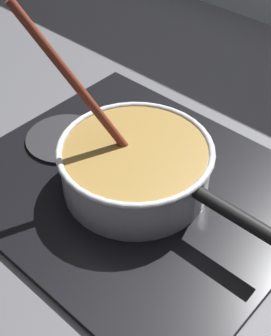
{
  "coord_description": "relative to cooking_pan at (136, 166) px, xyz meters",
  "views": [
    {
      "loc": [
        0.42,
        -0.35,
        0.6
      ],
      "look_at": [
        0.03,
        0.08,
        0.05
      ],
      "focal_mm": 51.31,
      "sensor_mm": 36.0,
      "label": 1
    }
  ],
  "objects": [
    {
      "name": "burner_ring",
      "position": [
        -0.0,
        0.0,
        -0.04
      ],
      "size": [
        0.17,
        0.17,
        0.01
      ],
      "primitive_type": "torus",
      "color": "#592D0C",
      "rests_on": "hob_plate"
    },
    {
      "name": "hob_plate",
      "position": [
        -0.0,
        0.0,
        -0.05
      ],
      "size": [
        0.56,
        0.48,
        0.01
      ],
      "primitive_type": "cube",
      "color": "black",
      "rests_on": "ground"
    },
    {
      "name": "spare_burner",
      "position": [
        -0.18,
        0.0,
        -0.04
      ],
      "size": [
        0.15,
        0.15,
        0.01
      ],
      "primitive_type": "cylinder",
      "color": "#262628",
      "rests_on": "hob_plate"
    },
    {
      "name": "cooking_pan",
      "position": [
        0.0,
        0.0,
        0.0
      ],
      "size": [
        0.42,
        0.26,
        0.32
      ],
      "color": "silver",
      "rests_on": "hob_plate"
    },
    {
      "name": "ground",
      "position": [
        -0.03,
        -0.08,
        -0.08
      ],
      "size": [
        2.4,
        1.6,
        0.04
      ],
      "primitive_type": "cube",
      "color": "#4C4C51"
    }
  ]
}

